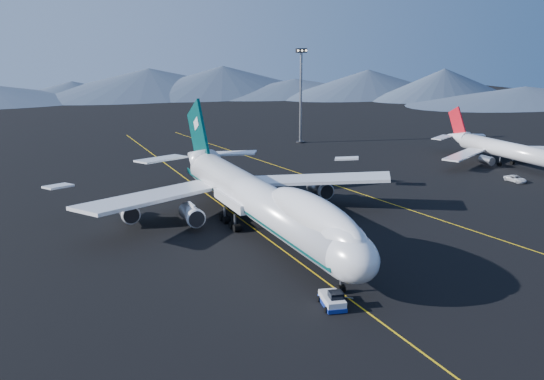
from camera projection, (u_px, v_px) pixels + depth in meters
name	position (u px, v px, depth m)	size (l,w,h in m)	color
ground	(259.00, 233.00, 101.29)	(500.00, 500.00, 0.00)	black
taxiway_line_main	(259.00, 233.00, 101.29)	(0.25, 220.00, 0.01)	#E8B50D
taxiway_line_side	(376.00, 199.00, 122.11)	(0.25, 200.00, 0.01)	#E8B50D
boeing_747	(259.00, 199.00, 99.86)	(59.62, 72.43, 19.37)	silver
pushback_tug	(332.00, 301.00, 73.93)	(3.57, 5.21, 2.08)	silver
second_jet	(509.00, 150.00, 151.79)	(39.97, 45.16, 12.85)	silver
service_van	(515.00, 179.00, 135.83)	(2.35, 5.10, 1.42)	silver
floodlight_mast	(301.00, 96.00, 181.25)	(3.47, 2.60, 28.10)	black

